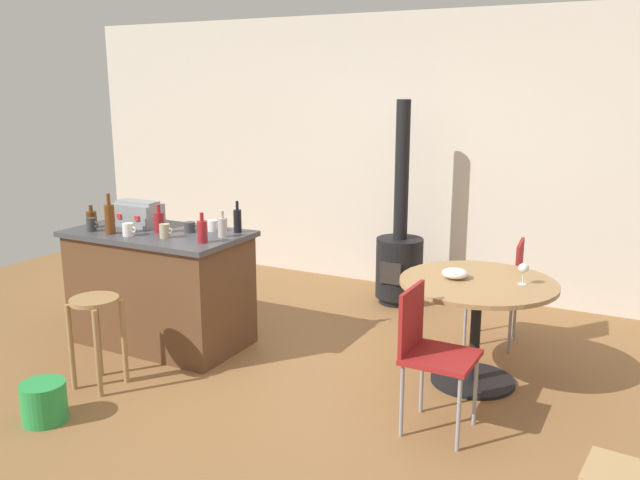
% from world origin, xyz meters
% --- Properties ---
extents(ground_plane, '(8.80, 8.80, 0.00)m').
position_xyz_m(ground_plane, '(0.00, 0.00, 0.00)').
color(ground_plane, olive).
extents(back_wall, '(8.00, 0.10, 2.70)m').
position_xyz_m(back_wall, '(0.00, 2.56, 1.35)').
color(back_wall, beige).
rests_on(back_wall, ground_plane).
extents(kitchen_island, '(1.40, 0.77, 0.91)m').
position_xyz_m(kitchen_island, '(-1.30, 0.19, 0.46)').
color(kitchen_island, brown).
rests_on(kitchen_island, ground_plane).
extents(wooden_stool, '(0.32, 0.32, 0.63)m').
position_xyz_m(wooden_stool, '(-1.15, -0.64, 0.46)').
color(wooden_stool, '#A37A4C').
rests_on(wooden_stool, ground_plane).
extents(dining_table, '(1.05, 1.05, 0.74)m').
position_xyz_m(dining_table, '(1.11, 0.60, 0.57)').
color(dining_table, black).
rests_on(dining_table, ground_plane).
extents(folding_chair_near, '(0.43, 0.43, 0.85)m').
position_xyz_m(folding_chair_near, '(1.11, 1.38, 0.50)').
color(folding_chair_near, maroon).
rests_on(folding_chair_near, ground_plane).
extents(folding_chair_far, '(0.41, 0.41, 0.87)m').
position_xyz_m(folding_chair_far, '(1.03, -0.15, 0.52)').
color(folding_chair_far, maroon).
rests_on(folding_chair_far, ground_plane).
extents(wood_stove, '(0.44, 0.45, 1.89)m').
position_xyz_m(wood_stove, '(0.03, 1.99, 0.46)').
color(wood_stove, black).
rests_on(wood_stove, ground_plane).
extents(toolbox, '(0.37, 0.23, 0.20)m').
position_xyz_m(toolbox, '(-1.57, 0.28, 1.01)').
color(toolbox, gray).
rests_on(toolbox, kitchen_island).
extents(bottle_0, '(0.06, 0.06, 0.24)m').
position_xyz_m(bottle_0, '(-0.73, 0.45, 1.01)').
color(bottle_0, black).
rests_on(bottle_0, kitchen_island).
extents(bottle_1, '(0.07, 0.07, 0.22)m').
position_xyz_m(bottle_1, '(-0.76, 0.05, 1.00)').
color(bottle_1, maroon).
rests_on(bottle_1, kitchen_island).
extents(bottle_2, '(0.07, 0.07, 0.20)m').
position_xyz_m(bottle_2, '(-0.73, 0.26, 0.99)').
color(bottle_2, '#B7B2AD').
rests_on(bottle_2, kitchen_island).
extents(bottle_3, '(0.08, 0.08, 0.18)m').
position_xyz_m(bottle_3, '(-1.86, 0.06, 0.98)').
color(bottle_3, '#603314').
rests_on(bottle_3, kitchen_island).
extents(bottle_4, '(0.08, 0.08, 0.22)m').
position_xyz_m(bottle_4, '(-1.25, 0.16, 1.00)').
color(bottle_4, maroon).
rests_on(bottle_4, kitchen_island).
extents(bottle_5, '(0.08, 0.08, 0.31)m').
position_xyz_m(bottle_5, '(-1.56, -0.04, 1.03)').
color(bottle_5, '#603314').
rests_on(bottle_5, kitchen_island).
extents(cup_0, '(0.12, 0.08, 0.08)m').
position_xyz_m(cup_0, '(-1.05, 0.28, 0.95)').
color(cup_0, '#383838').
rests_on(cup_0, kitchen_island).
extents(cup_1, '(0.12, 0.08, 0.10)m').
position_xyz_m(cup_1, '(-1.38, -0.03, 0.96)').
color(cup_1, white).
rests_on(cup_1, kitchen_island).
extents(cup_2, '(0.12, 0.08, 0.09)m').
position_xyz_m(cup_2, '(-0.92, 0.39, 0.95)').
color(cup_2, white).
rests_on(cup_2, kitchen_island).
extents(cup_3, '(0.11, 0.08, 0.11)m').
position_xyz_m(cup_3, '(-1.10, 0.04, 0.96)').
color(cup_3, tan).
rests_on(cup_3, kitchen_island).
extents(cup_4, '(0.11, 0.07, 0.10)m').
position_xyz_m(cup_4, '(-1.75, -0.04, 0.96)').
color(cup_4, '#383838').
rests_on(cup_4, kitchen_island).
extents(wine_glass, '(0.07, 0.07, 0.14)m').
position_xyz_m(wine_glass, '(1.39, 0.66, 0.84)').
color(wine_glass, silver).
rests_on(wine_glass, dining_table).
extents(serving_bowl, '(0.18, 0.18, 0.07)m').
position_xyz_m(serving_bowl, '(0.95, 0.59, 0.77)').
color(serving_bowl, white).
rests_on(serving_bowl, dining_table).
extents(plastic_bucket, '(0.27, 0.27, 0.25)m').
position_xyz_m(plastic_bucket, '(-1.09, -1.16, 0.12)').
color(plastic_bucket, green).
rests_on(plastic_bucket, ground_plane).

